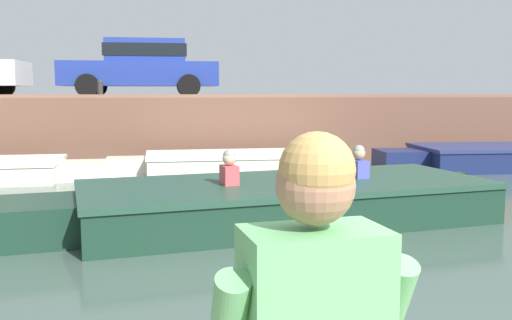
% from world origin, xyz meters
% --- Properties ---
extents(ground_plane, '(400.00, 400.00, 0.00)m').
position_xyz_m(ground_plane, '(0.00, 6.16, 0.00)').
color(ground_plane, '#42564C').
extents(far_quay_wall, '(60.00, 6.00, 1.70)m').
position_xyz_m(far_quay_wall, '(0.00, 15.33, 0.85)').
color(far_quay_wall, brown).
rests_on(far_quay_wall, ground).
extents(far_wall_coping, '(60.00, 0.24, 0.08)m').
position_xyz_m(far_wall_coping, '(0.00, 12.45, 1.74)').
color(far_wall_coping, brown).
rests_on(far_wall_coping, far_quay_wall).
extents(boat_moored_central_cream, '(5.45, 1.68, 0.47)m').
position_xyz_m(boat_moored_central_cream, '(0.18, 10.90, 0.23)').
color(boat_moored_central_cream, silver).
rests_on(boat_moored_central_cream, ground).
extents(motorboat_passing, '(7.04, 3.14, 1.06)m').
position_xyz_m(motorboat_passing, '(-0.09, 5.83, 0.29)').
color(motorboat_passing, '#193828').
rests_on(motorboat_passing, ground).
extents(car_left_inner_blue, '(4.21, 2.07, 1.54)m').
position_xyz_m(car_left_inner_blue, '(-1.99, 14.13, 2.55)').
color(car_left_inner_blue, '#233893').
rests_on(car_left_inner_blue, far_quay_wall).
extents(mooring_bollard_mid, '(0.15, 0.15, 0.45)m').
position_xyz_m(mooring_bollard_mid, '(-2.98, 12.58, 1.94)').
color(mooring_bollard_mid, '#2D2B28').
rests_on(mooring_bollard_mid, far_quay_wall).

